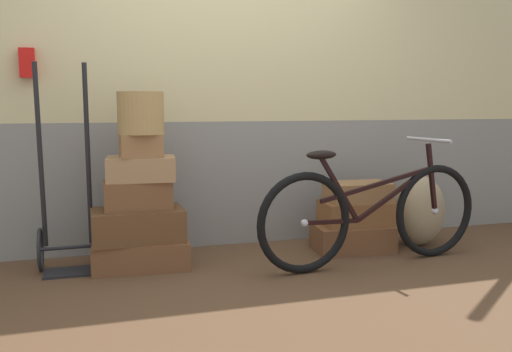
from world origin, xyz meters
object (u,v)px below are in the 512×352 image
at_px(suitcase_3, 141,169).
at_px(burlap_sack, 420,211).
at_px(suitcase_0, 141,254).
at_px(suitcase_7, 358,192).
at_px(suitcase_1, 138,225).
at_px(bicycle, 373,214).
at_px(suitcase_4, 141,146).
at_px(suitcase_6, 356,213).
at_px(wicker_basket, 141,113).
at_px(suitcase_5, 352,238).
at_px(suitcase_2, 138,195).
at_px(luggage_trolley, 67,222).

distance_m(suitcase_3, burlap_sack, 2.20).
bearing_deg(burlap_sack, suitcase_3, 178.38).
height_order(suitcase_0, suitcase_7, suitcase_7).
bearing_deg(burlap_sack, suitcase_1, 178.86).
height_order(suitcase_7, bicycle, bicycle).
bearing_deg(suitcase_4, suitcase_3, 86.27).
height_order(suitcase_1, suitcase_4, suitcase_4).
relative_size(suitcase_6, wicker_basket, 1.74).
height_order(suitcase_5, burlap_sack, burlap_sack).
relative_size(suitcase_2, luggage_trolley, 0.32).
bearing_deg(wicker_basket, suitcase_5, -0.67).
bearing_deg(suitcase_1, suitcase_5, -1.87).
distance_m(suitcase_0, suitcase_1, 0.21).
height_order(suitcase_3, suitcase_6, suitcase_3).
bearing_deg(bicycle, suitcase_2, 165.78).
height_order(suitcase_2, bicycle, bicycle).
distance_m(suitcase_5, suitcase_6, 0.19).
distance_m(suitcase_0, burlap_sack, 2.19).
bearing_deg(wicker_basket, burlap_sack, -0.90).
height_order(suitcase_4, bicycle, suitcase_4).
relative_size(suitcase_1, wicker_basket, 2.00).
distance_m(suitcase_3, suitcase_7, 1.64).
xyz_separation_m(suitcase_6, luggage_trolley, (-2.11, 0.11, 0.04)).
xyz_separation_m(suitcase_0, suitcase_7, (1.64, -0.01, 0.36)).
xyz_separation_m(luggage_trolley, bicycle, (2.03, -0.50, 0.03)).
distance_m(suitcase_4, luggage_trolley, 0.73).
bearing_deg(suitcase_5, suitcase_7, 19.46).
distance_m(suitcase_5, bicycle, 0.46).
height_order(suitcase_2, suitcase_5, suitcase_2).
bearing_deg(burlap_sack, bicycle, -149.97).
xyz_separation_m(suitcase_2, suitcase_7, (1.65, -0.01, -0.05)).
height_order(suitcase_3, suitcase_7, suitcase_3).
xyz_separation_m(suitcase_3, suitcase_6, (1.62, -0.03, -0.40)).
xyz_separation_m(suitcase_2, suitcase_6, (1.64, -0.01, -0.22)).
xyz_separation_m(suitcase_5, wicker_basket, (-1.58, 0.02, 0.96)).
bearing_deg(suitcase_7, suitcase_1, -177.08).
bearing_deg(suitcase_6, suitcase_3, -176.62).
height_order(luggage_trolley, bicycle, luggage_trolley).
bearing_deg(suitcase_0, wicker_basket, 8.36).
distance_m(suitcase_1, suitcase_3, 0.39).
bearing_deg(luggage_trolley, burlap_sack, -3.06).
bearing_deg(suitcase_2, bicycle, -12.78).
distance_m(suitcase_0, suitcase_3, 0.59).
xyz_separation_m(suitcase_3, suitcase_5, (1.58, -0.05, -0.59)).
bearing_deg(bicycle, burlap_sack, 30.03).
bearing_deg(suitcase_0, burlap_sack, 3.21).
bearing_deg(burlap_sack, suitcase_0, 179.15).
bearing_deg(suitcase_3, wicker_basket, -73.70).
xyz_separation_m(suitcase_3, suitcase_7, (1.62, -0.04, -0.23)).
xyz_separation_m(suitcase_1, suitcase_2, (0.01, -0.01, 0.21)).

